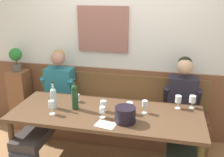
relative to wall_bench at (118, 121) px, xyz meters
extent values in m
cube|color=silver|center=(0.00, 0.26, 1.12)|extent=(6.80, 0.08, 2.80)
cube|color=#8D5B51|center=(-0.26, 0.20, 1.29)|extent=(0.72, 0.04, 0.63)
cube|color=brown|center=(0.00, 0.21, 0.22)|extent=(6.80, 0.03, 1.01)
cube|color=brown|center=(0.00, -0.02, -0.06)|extent=(2.51, 0.42, 0.44)
cube|color=brown|center=(0.00, -0.02, 0.18)|extent=(2.46, 0.39, 0.05)
cube|color=brown|center=(0.00, 0.17, 0.43)|extent=(2.51, 0.04, 0.45)
cube|color=#503623|center=(0.00, -0.68, 0.46)|extent=(2.21, 0.85, 0.04)
cylinder|color=#4A3221|center=(-1.03, -1.03, 0.08)|extent=(0.07, 0.07, 0.72)
cylinder|color=brown|center=(-1.03, -0.33, 0.08)|extent=(0.07, 0.07, 0.72)
cylinder|color=#4C3427|center=(1.03, -0.33, 0.08)|extent=(0.07, 0.07, 0.72)
cube|color=#352F2F|center=(-0.86, -0.61, 0.15)|extent=(0.33, 1.09, 0.11)
cube|color=#236C7D|center=(-0.86, -0.02, 0.48)|extent=(0.39, 0.23, 0.54)
sphere|color=#A87462|center=(-0.86, -0.03, 0.90)|extent=(0.20, 0.20, 0.20)
sphere|color=olive|center=(-0.86, 0.00, 0.93)|extent=(0.19, 0.19, 0.19)
cylinder|color=#236C7D|center=(-1.06, -0.06, 0.51)|extent=(0.08, 0.20, 0.27)
cylinder|color=#236C7D|center=(-0.65, -0.06, 0.51)|extent=(0.08, 0.20, 0.27)
cube|color=#29352E|center=(0.87, -0.61, 0.15)|extent=(0.32, 1.09, 0.11)
cube|color=#221E2A|center=(0.87, -0.02, 0.48)|extent=(0.38, 0.22, 0.54)
sphere|color=tan|center=(0.87, -0.03, 0.90)|extent=(0.20, 0.20, 0.20)
sphere|color=black|center=(0.87, 0.00, 0.92)|extent=(0.19, 0.19, 0.19)
cylinder|color=#221E2A|center=(0.67, -0.06, 0.50)|extent=(0.08, 0.20, 0.27)
cylinder|color=#221E2A|center=(1.07, -0.06, 0.50)|extent=(0.08, 0.20, 0.27)
cylinder|color=black|center=(0.25, -0.86, 0.56)|extent=(0.22, 0.22, 0.17)
cylinder|color=#1C3A1E|center=(-0.38, -0.68, 0.60)|extent=(0.08, 0.08, 0.25)
sphere|color=#1C3A1E|center=(-0.38, -0.68, 0.74)|extent=(0.08, 0.08, 0.08)
cylinder|color=#1C3A1E|center=(-0.38, -0.68, 0.79)|extent=(0.03, 0.03, 0.08)
cylinder|color=black|center=(-0.38, -0.68, 0.84)|extent=(0.03, 0.03, 0.02)
cylinder|color=#B0C4C4|center=(-0.63, -0.71, 0.58)|extent=(0.07, 0.07, 0.20)
sphere|color=#B0C4C4|center=(-0.63, -0.71, 0.69)|extent=(0.07, 0.07, 0.07)
cylinder|color=#B0C4C4|center=(-0.63, -0.71, 0.75)|extent=(0.03, 0.03, 0.09)
cylinder|color=black|center=(-0.63, -0.71, 0.81)|extent=(0.03, 0.03, 0.02)
cylinder|color=silver|center=(-0.01, -0.82, 0.48)|extent=(0.07, 0.07, 0.00)
cylinder|color=silver|center=(-0.01, -0.82, 0.51)|extent=(0.01, 0.01, 0.06)
cylinder|color=silver|center=(-0.01, -0.82, 0.57)|extent=(0.06, 0.06, 0.06)
cylinder|color=#F6DB85|center=(-0.01, -0.82, 0.55)|extent=(0.06, 0.06, 0.02)
cylinder|color=silver|center=(-0.04, -0.66, 0.48)|extent=(0.06, 0.06, 0.00)
cylinder|color=silver|center=(-0.04, -0.66, 0.51)|extent=(0.01, 0.01, 0.06)
cylinder|color=silver|center=(-0.04, -0.66, 0.57)|extent=(0.07, 0.07, 0.07)
cylinder|color=#EFCF7E|center=(-0.04, -0.66, 0.55)|extent=(0.06, 0.06, 0.03)
cylinder|color=silver|center=(0.81, -0.40, 0.48)|extent=(0.07, 0.07, 0.00)
cylinder|color=silver|center=(0.81, -0.40, 0.52)|extent=(0.01, 0.01, 0.07)
cylinder|color=silver|center=(0.81, -0.40, 0.60)|extent=(0.07, 0.07, 0.08)
cylinder|color=#E2D188|center=(0.81, -0.40, 0.57)|extent=(0.06, 0.06, 0.04)
cylinder|color=silver|center=(-0.59, -0.86, 0.48)|extent=(0.07, 0.07, 0.00)
cylinder|color=silver|center=(-0.59, -0.86, 0.52)|extent=(0.01, 0.01, 0.08)
cylinder|color=silver|center=(-0.59, -0.86, 0.60)|extent=(0.07, 0.07, 0.08)
cylinder|color=silver|center=(0.27, -0.66, 0.48)|extent=(0.06, 0.06, 0.00)
cylinder|color=silver|center=(0.27, -0.66, 0.51)|extent=(0.01, 0.01, 0.06)
cylinder|color=silver|center=(0.27, -0.66, 0.58)|extent=(0.08, 0.08, 0.07)
cylinder|color=silver|center=(0.97, -0.35, 0.48)|extent=(0.06, 0.06, 0.00)
cylinder|color=silver|center=(0.97, -0.35, 0.52)|extent=(0.01, 0.01, 0.07)
cylinder|color=silver|center=(0.97, -0.35, 0.59)|extent=(0.08, 0.08, 0.08)
cylinder|color=#F4DB80|center=(0.97, -0.35, 0.56)|extent=(0.07, 0.07, 0.02)
cylinder|color=silver|center=(0.43, -0.60, 0.48)|extent=(0.06, 0.06, 0.00)
cylinder|color=silver|center=(0.43, -0.60, 0.52)|extent=(0.01, 0.01, 0.08)
cylinder|color=silver|center=(0.43, -0.60, 0.59)|extent=(0.06, 0.06, 0.07)
cylinder|color=#EFD079|center=(0.43, -0.60, 0.57)|extent=(0.06, 0.06, 0.03)
cylinder|color=silver|center=(-0.43, -0.47, 0.52)|extent=(0.07, 0.07, 0.10)
cube|color=white|center=(0.06, -0.97, 0.48)|extent=(0.24, 0.19, 0.00)
cube|color=brown|center=(-1.55, 0.03, 0.18)|extent=(0.28, 0.28, 0.93)
cylinder|color=#564E45|center=(-1.55, 0.03, 0.70)|extent=(0.14, 0.14, 0.10)
cylinder|color=brown|center=(-1.55, 0.03, 0.79)|extent=(0.02, 0.02, 0.08)
sphere|color=#26702F|center=(-1.55, 0.03, 0.90)|extent=(0.19, 0.19, 0.19)
camera|label=1|loc=(0.66, -3.33, 1.85)|focal=42.05mm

